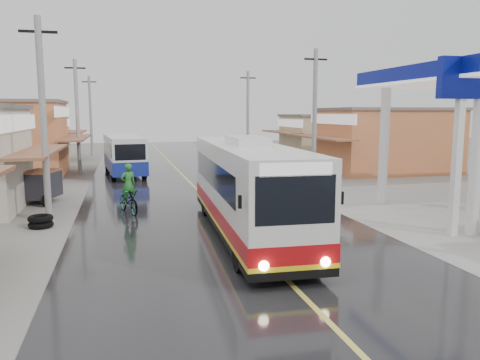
# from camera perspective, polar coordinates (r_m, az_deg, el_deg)

# --- Properties ---
(ground) EXTENTS (120.00, 120.00, 0.00)m
(ground) POSITION_cam_1_polar(r_m,az_deg,el_deg) (12.30, 6.11, -12.46)
(ground) COLOR slate
(ground) RESTS_ON ground
(road) EXTENTS (12.00, 90.00, 0.02)m
(road) POSITION_cam_1_polar(r_m,az_deg,el_deg) (26.45, -5.21, -1.25)
(road) COLOR black
(road) RESTS_ON ground
(centre_line) EXTENTS (0.15, 90.00, 0.01)m
(centre_line) POSITION_cam_1_polar(r_m,az_deg,el_deg) (26.45, -5.21, -1.22)
(centre_line) COLOR #D8CC4C
(centre_line) RESTS_ON road
(shopfronts_right) EXTENTS (11.00, 44.00, 4.80)m
(shopfronts_right) POSITION_cam_1_polar(r_m,az_deg,el_deg) (30.01, 25.42, -0.91)
(shopfronts_right) COLOR beige
(shopfronts_right) RESTS_ON ground
(utility_poles_left) EXTENTS (1.60, 50.00, 8.00)m
(utility_poles_left) POSITION_cam_1_polar(r_m,az_deg,el_deg) (27.29, -20.23, -1.45)
(utility_poles_left) COLOR gray
(utility_poles_left) RESTS_ON ground
(utility_poles_right) EXTENTS (1.60, 36.00, 8.00)m
(utility_poles_right) POSITION_cam_1_polar(r_m,az_deg,el_deg) (28.38, 8.89, -0.69)
(utility_poles_right) COLOR gray
(utility_poles_right) RESTS_ON ground
(coach_bus) EXTENTS (3.02, 11.28, 3.49)m
(coach_bus) POSITION_cam_1_polar(r_m,az_deg,el_deg) (16.60, 0.76, -0.98)
(coach_bus) COLOR silver
(coach_bus) RESTS_ON road
(second_bus) EXTENTS (2.97, 8.36, 2.72)m
(second_bus) POSITION_cam_1_polar(r_m,az_deg,el_deg) (33.76, -13.98, 3.07)
(second_bus) COLOR silver
(second_bus) RESTS_ON road
(cyclist) EXTENTS (1.34, 2.15, 2.19)m
(cyclist) POSITION_cam_1_polar(r_m,az_deg,el_deg) (20.83, -13.42, -2.02)
(cyclist) COLOR black
(cyclist) RESTS_ON ground
(tricycle_near) EXTENTS (1.88, 2.38, 1.60)m
(tricycle_near) POSITION_cam_1_polar(r_m,az_deg,el_deg) (24.48, -23.05, -0.49)
(tricycle_near) COLOR #26262D
(tricycle_near) RESTS_ON ground
(tyre_stack) EXTENTS (0.93, 0.93, 0.48)m
(tyre_stack) POSITION_cam_1_polar(r_m,az_deg,el_deg) (19.38, -23.13, -4.67)
(tyre_stack) COLOR black
(tyre_stack) RESTS_ON ground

